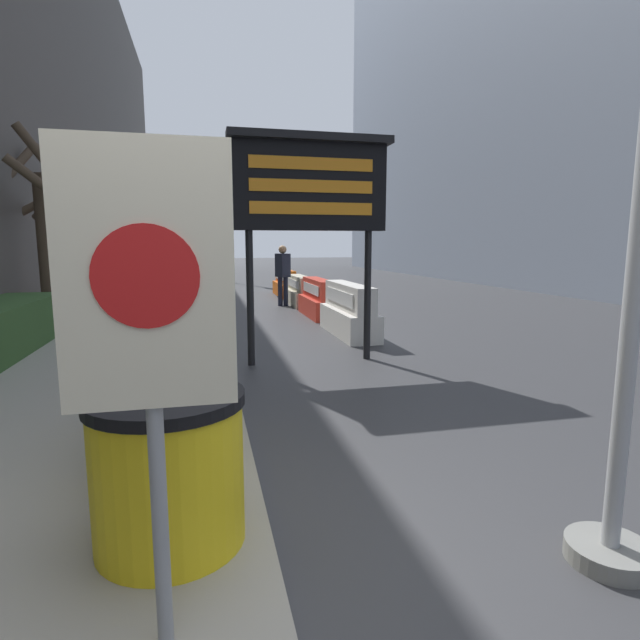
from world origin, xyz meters
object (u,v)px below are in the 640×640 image
at_px(barrel_drum_back, 173,379).
at_px(jersey_barrier_white, 349,312).
at_px(message_board, 310,188).
at_px(traffic_cone_near, 285,286).
at_px(traffic_light_near_curb, 231,211).
at_px(barrel_drum_middle, 167,413).
at_px(warning_sign, 149,314).
at_px(jersey_barrier_red_striped, 319,300).
at_px(barrel_drum_foreground, 169,468).
at_px(jersey_barrier_orange_far, 285,284).
at_px(pedestrian_worker, 283,270).
at_px(jersey_barrier_cream, 300,292).

distance_m(barrel_drum_back, jersey_barrier_white, 5.31).
relative_size(message_board, traffic_cone_near, 4.11).
bearing_deg(barrel_drum_back, traffic_light_near_curb, 84.96).
distance_m(barrel_drum_middle, traffic_light_near_curb, 18.63).
relative_size(barrel_drum_back, warning_sign, 0.42).
relative_size(jersey_barrier_red_striped, traffic_cone_near, 2.65).
bearing_deg(barrel_drum_back, traffic_cone_near, 76.03).
relative_size(barrel_drum_middle, traffic_light_near_curb, 0.19).
relative_size(barrel_drum_foreground, message_board, 0.25).
height_order(jersey_barrier_orange_far, traffic_cone_near, jersey_barrier_orange_far).
relative_size(jersey_barrier_orange_far, traffic_light_near_curb, 0.52).
height_order(jersey_barrier_red_striped, pedestrian_worker, pedestrian_worker).
bearing_deg(traffic_light_near_curb, warning_sign, -94.16).
bearing_deg(barrel_drum_middle, jersey_barrier_orange_far, 77.14).
distance_m(barrel_drum_middle, barrel_drum_back, 0.89).
distance_m(jersey_barrier_white, jersey_barrier_orange_far, 7.23).
bearing_deg(warning_sign, pedestrian_worker, 78.77).
xyz_separation_m(jersey_barrier_white, pedestrian_worker, (-0.49, 4.62, 0.55)).
height_order(message_board, jersey_barrier_orange_far, message_board).
height_order(jersey_barrier_cream, traffic_cone_near, jersey_barrier_cream).
distance_m(jersey_barrier_red_striped, jersey_barrier_orange_far, 4.76).
bearing_deg(barrel_drum_back, pedestrian_worker, 75.26).
relative_size(barrel_drum_foreground, traffic_cone_near, 1.04).
xyz_separation_m(warning_sign, jersey_barrier_red_striped, (2.79, 9.42, -1.04)).
distance_m(jersey_barrier_cream, traffic_light_near_curb, 8.87).
height_order(message_board, jersey_barrier_red_striped, message_board).
distance_m(traffic_light_near_curb, pedestrian_worker, 8.72).
bearing_deg(jersey_barrier_red_striped, jersey_barrier_white, -90.00).
bearing_deg(barrel_drum_back, jersey_barrier_orange_far, 76.16).
bearing_deg(barrel_drum_middle, traffic_cone_near, 77.06).
bearing_deg(jersey_barrier_white, traffic_cone_near, 90.94).
relative_size(barrel_drum_back, jersey_barrier_cream, 0.40).
bearing_deg(barrel_drum_foreground, jersey_barrier_cream, 75.62).
xyz_separation_m(traffic_light_near_curb, pedestrian_worker, (0.84, -8.42, -2.07)).
relative_size(jersey_barrier_orange_far, traffic_cone_near, 2.87).
bearing_deg(barrel_drum_foreground, barrel_drum_middle, 94.34).
bearing_deg(jersey_barrier_cream, message_board, -99.72).
height_order(warning_sign, traffic_cone_near, warning_sign).
distance_m(traffic_cone_near, traffic_light_near_curb, 7.02).
xyz_separation_m(message_board, traffic_light_near_curb, (-0.19, 15.01, 0.62)).
bearing_deg(pedestrian_worker, barrel_drum_back, -33.98).
distance_m(warning_sign, traffic_cone_near, 13.93).
height_order(barrel_drum_middle, barrel_drum_back, same).
relative_size(barrel_drum_foreground, barrel_drum_middle, 1.00).
bearing_deg(message_board, barrel_drum_back, -124.78).
bearing_deg(jersey_barrier_cream, barrel_drum_middle, -105.95).
distance_m(jersey_barrier_orange_far, traffic_light_near_curb, 6.54).
bearing_deg(barrel_drum_middle, jersey_barrier_cream, 74.05).
bearing_deg(jersey_barrier_orange_far, warning_sign, -101.12).
bearing_deg(jersey_barrier_cream, barrel_drum_back, -107.45).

